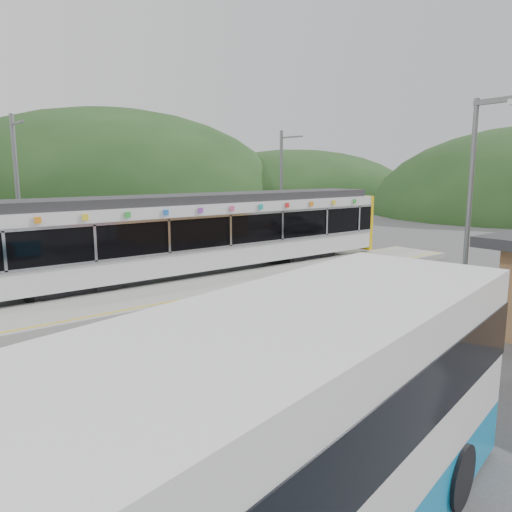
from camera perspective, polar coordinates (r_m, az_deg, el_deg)
ground at (r=18.38m, az=4.01°, el=-5.48°), size 120.00×120.00×0.00m
hills at (r=26.27m, az=6.24°, el=-0.82°), size 146.00×149.00×26.00m
platform at (r=20.82m, az=-2.12°, el=-3.19°), size 26.00×3.20×0.30m
yellow_line at (r=19.78m, az=0.11°, el=-3.43°), size 26.00×0.10×0.01m
train at (r=22.70m, az=-6.10°, el=2.77°), size 20.44×3.01×3.74m
catenary_mast_west at (r=22.23m, az=-25.51°, el=5.81°), size 0.18×1.80×7.00m
catenary_mast_east at (r=28.79m, az=2.93°, el=7.48°), size 0.18×1.80×7.00m
lamp_post at (r=13.11m, az=23.64°, el=4.69°), size 0.37×1.15×6.50m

